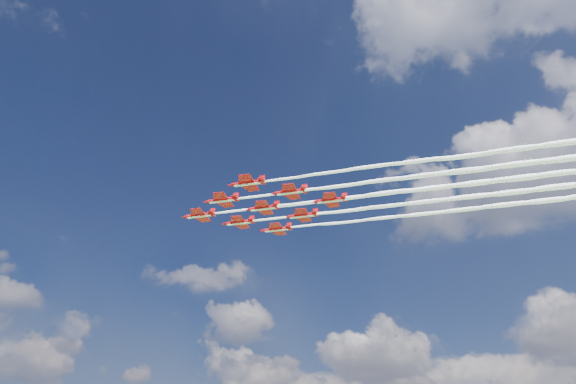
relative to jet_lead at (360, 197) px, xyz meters
The scene contains 9 objects.
jet_lead is the anchor object (origin of this frame).
jet_row2_port 12.57m from the jet_lead, 12.10° to the right, with size 95.16×47.11×2.68m.
jet_row2_starb 12.57m from the jet_lead, 62.23° to the left, with size 95.16×47.11×2.68m.
jet_row3_port 25.13m from the jet_lead, 12.10° to the right, with size 95.16×47.11×2.68m.
jet_row3_centre 20.03m from the jet_lead, 25.07° to the left, with size 95.16×47.11×2.68m.
jet_row3_starb 25.13m from the jet_lead, 62.23° to the left, with size 95.16×47.11×2.68m.
jet_row4_port 30.98m from the jet_lead, 10.88° to the left, with size 95.16×47.11×2.68m.
jet_row4_starb 30.98m from the jet_lead, 39.25° to the left, with size 95.16×47.11×2.68m.
jet_tail 40.05m from the jet_lead, 25.07° to the left, with size 95.16×47.11×2.68m.
Camera 1 is at (98.43, -106.34, 4.50)m, focal length 35.00 mm.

